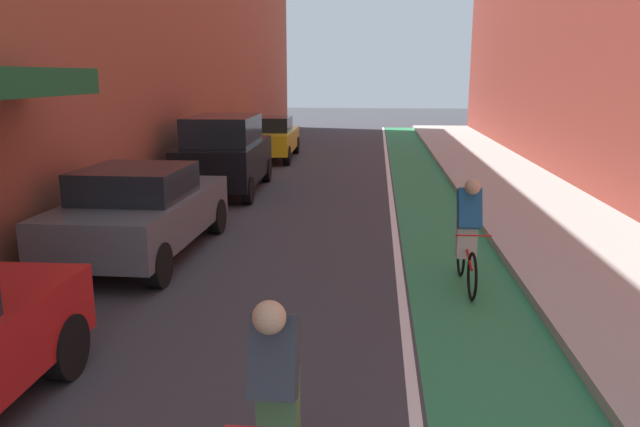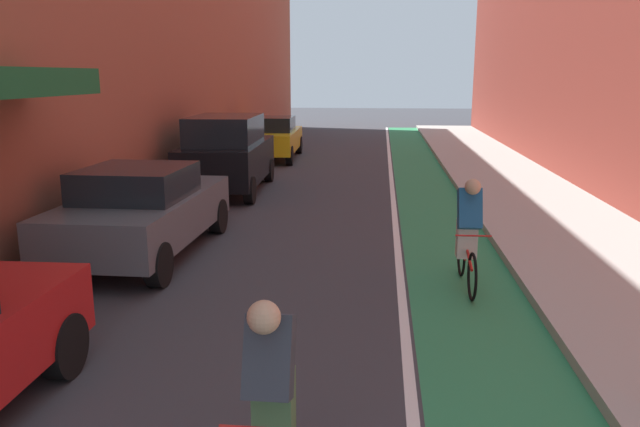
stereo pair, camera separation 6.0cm
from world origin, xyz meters
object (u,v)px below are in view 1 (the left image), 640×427
Objects in this scene: parked_sedan_gray at (141,210)px; cyclist_lead at (276,400)px; parked_suv_black at (225,153)px; parked_sedan_yellow_cab at (269,137)px; cyclist_mid at (468,229)px.

cyclist_lead reaches higher than parked_sedan_gray.
parked_suv_black is 2.57× the size of cyclist_lead.
parked_sedan_yellow_cab is (0.00, 12.39, 0.00)m from parked_sedan_gray.
parked_suv_black is (0.00, 5.85, 0.23)m from parked_sedan_gray.
cyclist_mid reaches higher than parked_sedan_gray.
parked_suv_black is 2.52× the size of cyclist_mid.
parked_sedan_yellow_cab is at bearing 89.99° from parked_sedan_gray.
parked_suv_black is at bearing 89.97° from parked_sedan_gray.
parked_suv_black reaches higher than parked_sedan_yellow_cab.
parked_suv_black is 0.98× the size of parked_sedan_yellow_cab.
parked_sedan_gray is 5.32m from cyclist_mid.
cyclist_lead is (3.23, -18.32, 0.02)m from parked_sedan_yellow_cab.
cyclist_lead is (3.23, -5.93, 0.02)m from parked_sedan_gray.
cyclist_mid is (1.97, 4.83, 0.04)m from cyclist_lead.
parked_sedan_gray is at bearing 118.58° from cyclist_lead.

